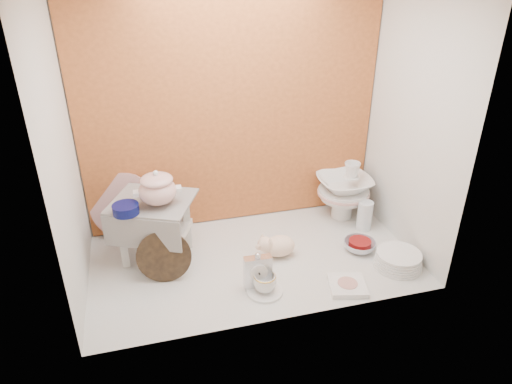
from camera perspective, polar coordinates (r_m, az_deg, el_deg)
The scene contains 17 objects.
ground at distance 2.68m, azimuth -0.31°, elevation -8.24°, with size 1.80×1.80×0.00m, color silver.
niche_shell at distance 2.43m, azimuth -1.46°, elevation 12.39°, with size 1.86×1.03×1.53m.
step_stool at distance 2.66m, azimuth -12.18°, elevation -4.43°, with size 0.42×0.36×0.36m, color silver, non-canonical shape.
soup_tureen at distance 2.48m, azimuth -12.00°, elevation 0.52°, with size 0.24×0.24×0.20m, color white, non-canonical shape.
cobalt_bowl at distance 2.47m, azimuth -15.65°, elevation -2.02°, with size 0.14×0.14×0.05m, color #090E49.
floral_platter at distance 2.88m, azimuth -15.81°, elevation -1.72°, with size 0.42×0.10×0.41m, color silver, non-canonical shape.
blue_white_vase at distance 2.83m, azimuth -11.80°, elevation -3.68°, with size 0.24×0.24×0.25m, color white.
lacquer_tray at distance 2.50m, azimuth -11.20°, elevation -7.77°, with size 0.29×0.07×0.29m, color black, non-canonical shape.
mantel_clock at distance 2.42m, azimuth 0.21°, elevation -9.63°, with size 0.14×0.05×0.21m, color silver.
plush_pig at distance 2.67m, azimuth 2.88°, elevation -6.58°, with size 0.23×0.16×0.14m, color beige.
teacup_saucer at distance 2.45m, azimuth 1.08°, elevation -12.00°, with size 0.19×0.19×0.01m, color white.
gold_rim_teacup at distance 2.41m, azimuth 1.09°, elevation -11.03°, with size 0.12×0.12×0.09m, color white.
lattice_dish at distance 2.52m, azimuth 11.12°, elevation -11.13°, with size 0.19×0.19×0.03m, color white.
dinner_plate_stack at distance 2.72m, azimuth 17.01°, elevation -7.90°, with size 0.27×0.27×0.09m, color white.
crystal_bowl at distance 2.80m, azimuth 12.55°, elevation -6.43°, with size 0.19×0.19×0.06m, color silver.
clear_glass_vase at distance 2.98m, azimuth 13.16°, elevation -2.82°, with size 0.09×0.09×0.19m, color silver.
porcelain_tower at distance 3.04m, azimuth 10.67°, elevation 0.22°, with size 0.34×0.34×0.39m, color white, non-canonical shape.
Camera 1 is at (-0.55, -2.10, 1.56)m, focal length 32.69 mm.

